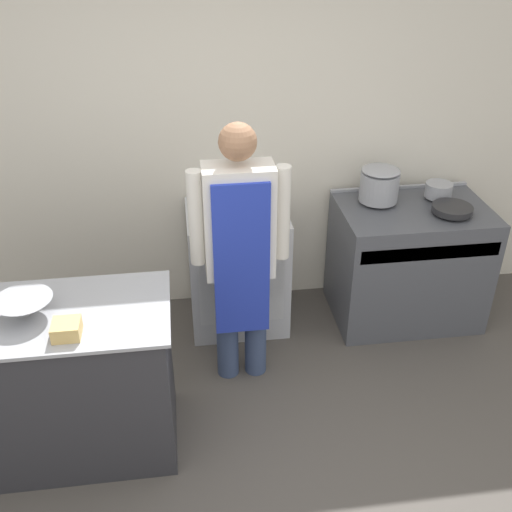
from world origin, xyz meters
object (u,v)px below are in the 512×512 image
Objects in this scene: plastic_tub at (66,329)px; mixing_bowl at (25,308)px; stove at (407,263)px; fridge_unit at (237,268)px; sauce_pot at (439,190)px; saute_pan at (452,209)px; stock_pot at (379,184)px; person_cook at (240,247)px.

mixing_bowl is at bearing 140.62° from plastic_tub.
fridge_unit is (-1.23, 0.08, 0.00)m from stove.
sauce_pot is at bearing 30.84° from stove.
stock_pot is at bearing 150.90° from saute_pan.
person_cook reaches higher than mixing_bowl.
saute_pan is at bearing -90.00° from sauce_pot.
saute_pan reaches higher than fridge_unit.
stock_pot is at bearing 152.04° from stove.
sauce_pot is at bearing 90.00° from saute_pan.
person_cook is at bearing 23.00° from mixing_bowl.
stove is at bearing -3.94° from fridge_unit.
mixing_bowl reaches higher than sauce_pot.
sauce_pot is at bearing 22.93° from person_cook.
person_cook is 1.22m from mixing_bowl.
sauce_pot is (0.44, 0.00, -0.07)m from stock_pot.
sauce_pot is at bearing 0.00° from stock_pot.
sauce_pot is at bearing 22.96° from mixing_bowl.
saute_pan is at bearing 18.26° from mixing_bowl.
person_cook reaches higher than fridge_unit.
person_cook is 6.29× the size of saute_pan.
stove is at bearing 21.54° from person_cook.
mixing_bowl is (-1.13, -0.48, 0.01)m from person_cook.
plastic_tub is 2.33m from stock_pot.
stock_pot is (1.00, 0.04, 0.58)m from fridge_unit.
stock_pot is (1.04, 0.62, 0.06)m from person_cook.
mixing_bowl is 2.74m from saute_pan.
stock_pot is at bearing 2.21° from fridge_unit.
stove is 0.53m from saute_pan.
saute_pan is (2.60, 0.86, -0.05)m from mixing_bowl.
fridge_unit is 1.66m from mixing_bowl.
stock_pot reaches higher than stove.
stove is 0.56m from sauce_pot.
stove reaches higher than fridge_unit.
fridge_unit is 1.52m from sauce_pot.
sauce_pot reaches higher than saute_pan.
person_cook is at bearing 36.23° from plastic_tub.
saute_pan is 1.44× the size of sauce_pot.
stock_pot is at bearing 33.53° from plastic_tub.
mixing_bowl is 1.08× the size of stock_pot.
mixing_bowl is 1.54× the size of sauce_pot.
stock_pot is 0.44m from sauce_pot.
plastic_tub reaches higher than stove.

